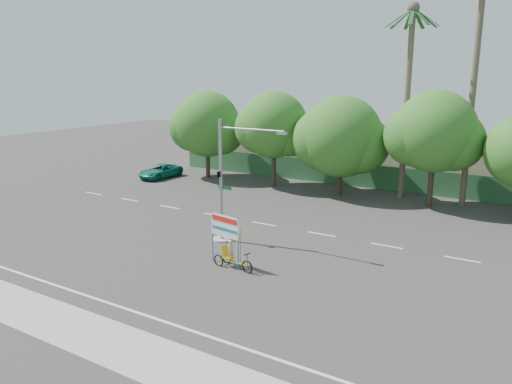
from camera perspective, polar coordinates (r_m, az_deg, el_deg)
The scene contains 14 objects.
ground at distance 24.80m, azimuth -4.56°, elevation -9.02°, with size 120.00×120.00×0.00m, color #33302D.
sidewalk_near at distance 19.83m, azimuth -17.89°, elevation -15.54°, with size 50.00×2.40×0.12m, color gray.
fence at distance 43.04m, azimuth 12.49°, elevation 1.78°, with size 38.00×0.08×2.00m, color #336B3D.
building_left at distance 50.88m, azimuth 3.55°, elevation 4.97°, with size 12.00×8.00×4.00m, color beige.
building_right at distance 45.45m, azimuth 24.01°, elevation 2.56°, with size 14.00×8.00×3.60m, color beige.
tree_far_left at distance 46.00m, azimuth -5.66°, elevation 7.51°, with size 7.14×6.00×7.96m.
tree_left at distance 42.13m, azimuth 2.01°, elevation 7.43°, with size 6.66×5.60×8.07m.
tree_center at distance 39.60m, azimuth 9.61°, elevation 6.00°, with size 7.62×6.40×7.85m.
tree_right at distance 37.48m, azimuth 19.67°, elevation 6.19°, with size 6.90×5.80×8.36m.
palm_tall at distance 38.38m, azimuth 23.86°, elevation 13.83°, with size 3.73×3.79×17.45m.
palm_short at distance 39.28m, azimuth 17.01°, elevation 11.99°, with size 3.73×3.79×14.45m.
traffic_signal at distance 28.21m, azimuth -3.52°, elevation 0.01°, with size 4.72×1.10×7.00m.
trike_billboard at distance 24.94m, azimuth -3.12°, elevation -6.15°, with size 2.76×0.89×2.74m.
pickup_truck at distance 47.02m, azimuth -10.87°, elevation 2.35°, with size 2.06×4.46×1.24m, color #107162.
Camera 1 is at (13.61, -18.45, 9.45)m, focal length 35.00 mm.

